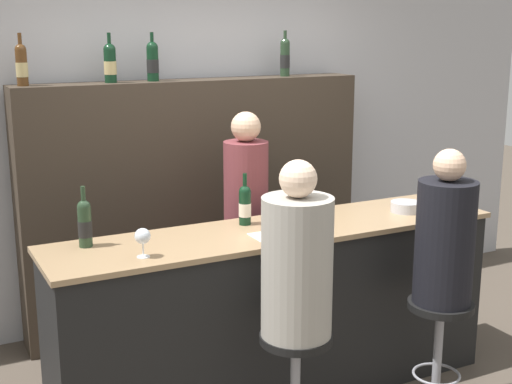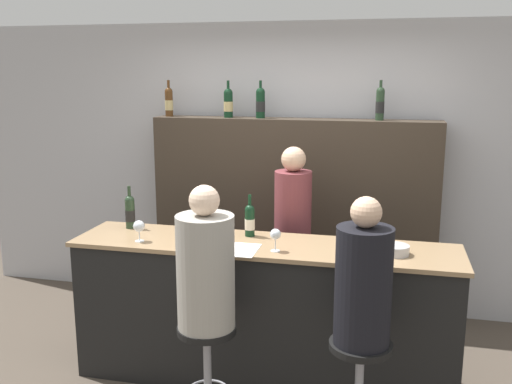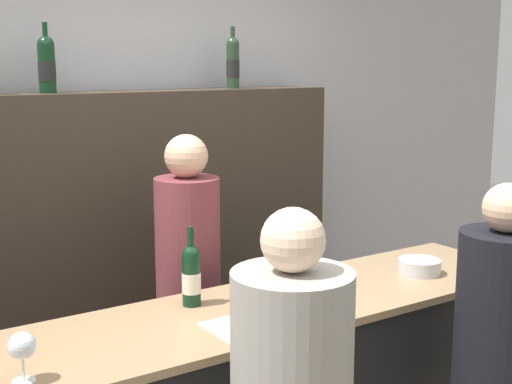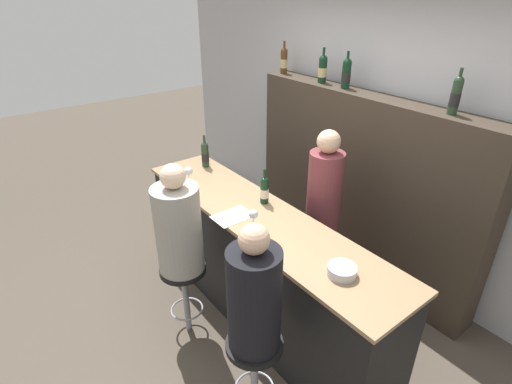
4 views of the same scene
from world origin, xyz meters
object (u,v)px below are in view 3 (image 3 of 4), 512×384
Objects in this scene: guest_seated_right at (501,317)px; wine_glass_1 at (293,286)px; guest_seated_left at (292,380)px; wine_bottle_backbar_3 at (233,62)px; wine_glass_0 at (22,347)px; bartender at (189,322)px; wine_bottle_counter_1 at (191,275)px; metal_bowl at (419,267)px; wine_bottle_backbar_2 at (47,64)px.

wine_glass_1 is at bearing 143.24° from guest_seated_right.
wine_bottle_backbar_3 is at bearing 62.51° from guest_seated_left.
bartender is (0.95, 0.76, -0.37)m from wine_glass_0.
guest_seated_right is (0.59, -0.44, -0.10)m from wine_glass_1.
wine_bottle_counter_1 is at bearing 129.23° from wine_glass_1.
metal_bowl is at bearing -10.88° from wine_bottle_counter_1.
guest_seated_right is at bearing -107.31° from metal_bowl.
wine_bottle_backbar_2 is at bearing 98.82° from wine_bottle_counter_1.
wine_bottle_counter_1 is 0.94× the size of wine_bottle_backbar_2.
bartender reaches higher than guest_seated_left.
guest_seated_left is at bearing 180.00° from guest_seated_right.
wine_bottle_counter_1 is 1.99× the size of wine_glass_1.
wine_bottle_backbar_3 is 2.22m from wine_glass_0.
wine_bottle_backbar_3 reaches higher than bartender.
guest_seated_left is 0.55× the size of bartender.
wine_glass_0 reaches higher than metal_bowl.
guest_seated_left is at bearing -104.93° from bartender.
guest_seated_left reaches higher than guest_seated_right.
wine_bottle_backbar_3 is 1.79× the size of metal_bowl.
wine_bottle_backbar_2 is 1.75× the size of metal_bowl.
guest_seated_left is (-0.94, -1.80, -0.88)m from wine_bottle_backbar_3.
metal_bowl is (1.01, -0.19, -0.09)m from wine_bottle_counter_1.
guest_seated_left is at bearing -87.55° from wine_bottle_backbar_2.
metal_bowl is 1.23m from guest_seated_left.
wine_glass_1 is at bearing -73.17° from wine_bottle_backbar_2.
guest_seated_left is at bearing -153.35° from metal_bowl.
wine_glass_0 is at bearing -138.95° from wine_bottle_backbar_3.
wine_bottle_counter_1 reaches higher than wine_glass_0.
bartender is at bearing 91.07° from wine_glass_1.
wine_bottle_backbar_3 is 2.21m from guest_seated_left.
guest_seated_left is 1.27m from bartender.
wine_bottle_counter_1 is at bearing 138.39° from guest_seated_right.
bartender is (-0.60, 1.20, -0.27)m from guest_seated_right.
wine_bottle_backbar_3 reaches higher than wine_bottle_counter_1.
wine_bottle_backbar_3 is at bearing 44.20° from bartender.
wine_glass_0 is (-0.55, -1.36, -0.78)m from wine_bottle_backbar_2.
wine_bottle_backbar_2 is 0.98× the size of wine_bottle_backbar_3.
guest_seated_right is at bearing -60.93° from wine_bottle_backbar_2.
guest_seated_left is 1.02× the size of guest_seated_right.
guest_seated_right is (0.92, 0.00, -0.01)m from guest_seated_left.
wine_glass_0 is at bearing 144.83° from guest_seated_left.
wine_bottle_backbar_2 is 2.00m from guest_seated_left.
metal_bowl is at bearing 3.63° from wine_glass_0.
wine_bottle_counter_1 is 1.13m from guest_seated_right.
wine_bottle_backbar_2 is at bearing 92.45° from guest_seated_left.
wine_bottle_backbar_2 is 1.92m from metal_bowl.
wine_bottle_backbar_2 is 2.16× the size of wine_glass_0.
guest_seated_left is at bearing -96.68° from wine_bottle_counter_1.
wine_glass_0 is at bearing -176.37° from metal_bowl.
wine_glass_0 is 0.81× the size of metal_bowl.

